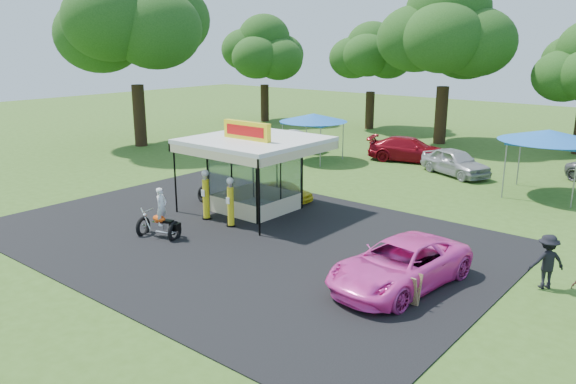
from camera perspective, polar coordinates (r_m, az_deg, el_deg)
name	(u,v)px	position (r m, az deg, el deg)	size (l,w,h in m)	color
ground	(205,250)	(21.35, -8.44, -5.87)	(120.00, 120.00, 0.00)	#395A1C
asphalt_apron	(242,236)	(22.64, -4.70, -4.46)	(20.00, 14.00, 0.04)	black
gas_station_kiosk	(255,173)	(25.56, -3.35, 1.95)	(5.40, 5.40, 4.18)	white
gas_pump_left	(206,196)	(24.60, -8.33, -0.40)	(0.42, 0.42, 2.25)	black
gas_pump_right	(231,203)	(23.51, -5.85, -1.16)	(0.40, 0.40, 2.15)	black
motorcycle	(161,218)	(22.72, -12.81, -2.57)	(1.89, 1.28, 2.14)	black
spare_tires	(203,194)	(27.56, -8.58, -0.20)	(0.94, 0.57, 0.81)	black
a_frame_sign	(411,289)	(17.19, 12.34, -9.65)	(0.54, 0.47, 0.96)	#593819
kiosk_car	(286,191)	(27.48, -0.20, 0.12)	(1.13, 2.82, 0.96)	yellow
pink_sedan	(400,264)	(18.23, 11.28, -7.23)	(2.47, 5.36, 1.49)	#FD44BD
spectator_east_a	(547,261)	(19.53, 24.82, -6.42)	(1.15, 0.66, 1.77)	black
bg_car_a	(295,141)	(40.09, 0.73, 5.19)	(1.46, 4.19, 1.38)	white
bg_car_b	(410,149)	(37.35, 12.25, 4.25)	(2.17, 5.34, 1.55)	maroon
bg_car_c	(455,162)	(34.09, 16.63, 2.93)	(1.82, 4.52, 1.54)	#9F9EA2
tent_west	(313,118)	(36.49, 2.59, 7.52)	(4.40, 4.40, 3.07)	gray
tent_east	(549,136)	(30.66, 24.96, 5.18)	(4.82, 4.82, 3.37)	gray
oak_far_a	(264,55)	(54.91, -2.43, 13.70)	(8.30, 8.30, 9.84)	black
oak_far_b	(372,63)	(50.54, 8.49, 12.87)	(7.57, 7.57, 9.03)	black
oak_far_c	(446,39)	(44.06, 15.80, 14.72)	(10.32, 10.32, 12.16)	black
oak_near	(134,30)	(42.92, -15.42, 15.59)	(11.56, 11.56, 13.31)	black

